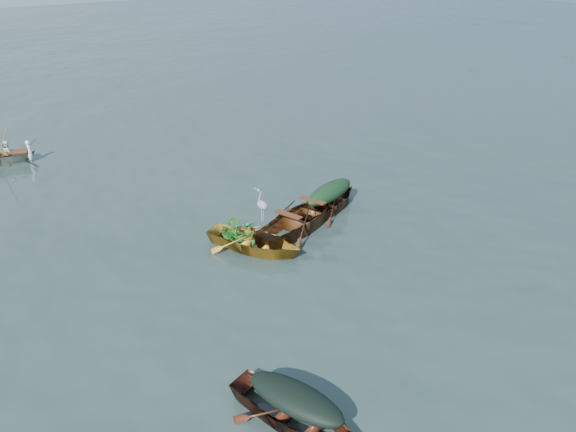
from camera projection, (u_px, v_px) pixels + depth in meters
name	position (u px, v px, depth m)	size (l,w,h in m)	color
ground	(324.00, 260.00, 14.68)	(140.00, 140.00, 0.00)	#2E403D
yellow_dinghy	(255.00, 250.00, 15.16)	(1.48, 3.42, 0.94)	#C68626
dark_covered_boat	(295.00, 424.00, 9.70)	(1.28, 3.45, 0.85)	#4F1D12
green_tarp_boat	(329.00, 211.00, 17.28)	(1.23, 3.94, 0.89)	#4C2711
open_wooden_boat	(301.00, 230.00, 16.18)	(1.51, 4.85, 1.16)	#593216
rowed_boat	(0.00, 164.00, 20.94)	(1.09, 3.63, 0.83)	beige
dark_tarp_cover	(296.00, 396.00, 9.43)	(0.71, 1.90, 0.40)	black
green_tarp_cover	(330.00, 190.00, 16.96)	(0.67, 2.17, 0.52)	black
thwart_benches	(301.00, 211.00, 15.91)	(0.91, 2.43, 0.04)	#512513
heron	(262.00, 210.00, 15.20)	(0.28, 0.40, 0.92)	#9A9CA2
dinghy_weeds	(237.00, 220.00, 15.06)	(0.70, 0.90, 0.60)	#1F5E18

